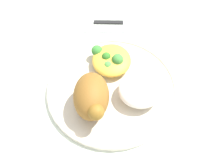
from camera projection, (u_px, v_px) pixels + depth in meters
ground_plane at (112, 90)px, 0.61m from camera, size 2.00×2.00×0.00m
plate at (112, 88)px, 0.61m from camera, size 0.29×0.29×0.02m
roasted_chicken at (92, 97)px, 0.54m from camera, size 0.11×0.07×0.08m
rice_pile at (140, 90)px, 0.57m from camera, size 0.09×0.09×0.04m
mac_cheese_with_broccoli at (110, 60)px, 0.62m from camera, size 0.10×0.09×0.04m
fork at (114, 31)px, 0.72m from camera, size 0.02×0.14×0.01m
knife at (123, 22)px, 0.74m from camera, size 0.02×0.19×0.01m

